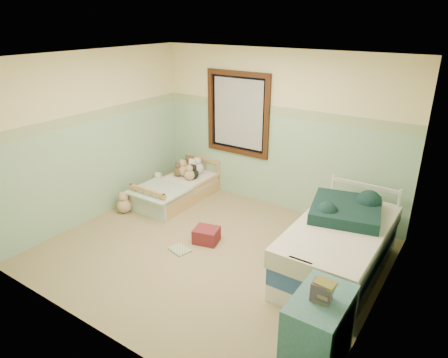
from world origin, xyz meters
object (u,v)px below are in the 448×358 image
Objects in this scene: toddler_bed_frame at (178,194)px; twin_bed_frame at (336,266)px; red_pillow at (206,235)px; plush_floor_tan at (124,206)px; floor_book at (180,250)px; dresser at (318,331)px; plush_floor_cream at (159,185)px.

toddler_bed_frame is 0.80× the size of twin_bed_frame.
toddler_bed_frame is 4.58× the size of red_pillow.
red_pillow is at bearing 0.21° from plush_floor_tan.
toddler_bed_frame reaches higher than floor_book.
toddler_bed_frame is at bearing 144.88° from floor_book.
toddler_bed_frame is at bearing 169.05° from twin_bed_frame.
toddler_bed_frame is at bearing 66.04° from plush_floor_tan.
plush_floor_tan is 3.87m from dresser.
red_pillow is (1.24, -0.86, 0.01)m from toddler_bed_frame.
dresser is 2.38m from floor_book.
plush_floor_tan reaches higher than toddler_bed_frame.
plush_floor_cream is 1.01× the size of plush_floor_tan.
plush_floor_tan is 1.62m from red_pillow.
floor_book is at bearing -112.82° from red_pillow.
toddler_bed_frame is at bearing 148.82° from dresser.
plush_floor_tan reaches higher than floor_book.
dresser is at bearing -31.18° from toddler_bed_frame.
plush_floor_cream is at bearing 169.40° from twin_bed_frame.
plush_floor_tan is 0.87× the size of floor_book.
toddler_bed_frame is at bearing 145.11° from red_pillow.
red_pillow is (1.62, 0.01, -0.01)m from plush_floor_tan.
plush_floor_tan is at bearing -179.79° from red_pillow.
dresser is (3.82, -2.08, 0.24)m from plush_floor_cream.
plush_floor_cream reaches higher than floor_book.
toddler_bed_frame is 3.87m from dresser.
plush_floor_cream reaches higher than toddler_bed_frame.
dresser is 2.16× the size of red_pillow.
plush_floor_cream is 0.72× the size of red_pillow.
twin_bed_frame is at bearing 33.61° from floor_book.
dresser is (3.69, -1.13, 0.24)m from plush_floor_tan.
twin_bed_frame is at bearing 9.24° from red_pillow.
plush_floor_tan is 0.71× the size of red_pillow.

